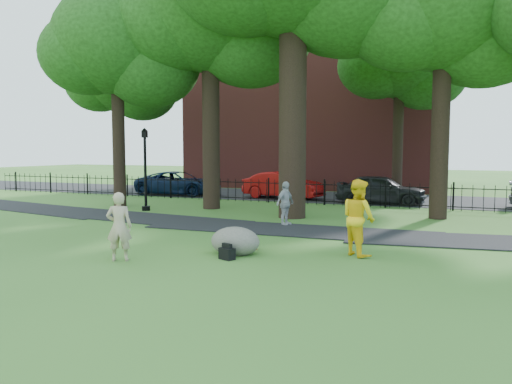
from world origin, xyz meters
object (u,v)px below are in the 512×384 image
at_px(woman, 119,227).
at_px(boulder, 235,239).
at_px(man, 358,217).
at_px(red_sedan, 283,185).
at_px(lamppost, 145,170).

distance_m(woman, boulder, 3.01).
distance_m(man, red_sedan, 15.21).
height_order(woman, man, man).
bearing_deg(woman, lamppost, -84.51).
relative_size(lamppost, red_sedan, 0.82).
relative_size(man, red_sedan, 0.44).
distance_m(man, boulder, 3.29).
bearing_deg(lamppost, red_sedan, 48.07).
bearing_deg(lamppost, woman, -73.46).
xyz_separation_m(woman, red_sedan, (-1.61, 16.48, -0.11)).
bearing_deg(red_sedan, lamppost, 161.85).
height_order(man, red_sedan, man).
xyz_separation_m(boulder, lamppost, (-7.77, 6.94, 1.44)).
xyz_separation_m(man, red_sedan, (-6.97, 13.52, -0.25)).
relative_size(woman, lamppost, 0.46).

